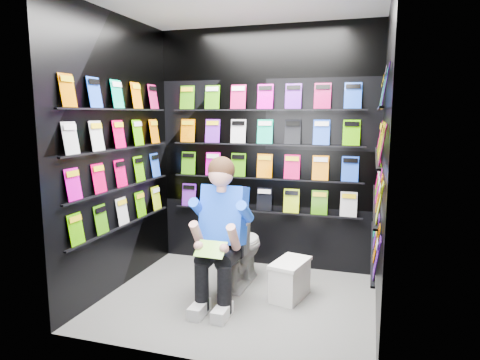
% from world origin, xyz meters
% --- Properties ---
extents(floor, '(2.40, 2.40, 0.00)m').
position_xyz_m(floor, '(0.00, 0.00, 0.00)').
color(floor, '#626260').
rests_on(floor, ground).
extents(ceiling, '(2.40, 2.40, 0.00)m').
position_xyz_m(ceiling, '(0.00, 0.00, 2.60)').
color(ceiling, white).
rests_on(ceiling, floor).
extents(wall_back, '(2.40, 0.04, 2.60)m').
position_xyz_m(wall_back, '(0.00, 1.00, 1.30)').
color(wall_back, black).
rests_on(wall_back, floor).
extents(wall_front, '(2.40, 0.04, 2.60)m').
position_xyz_m(wall_front, '(0.00, -1.00, 1.30)').
color(wall_front, black).
rests_on(wall_front, floor).
extents(wall_left, '(0.04, 2.00, 2.60)m').
position_xyz_m(wall_left, '(-1.20, 0.00, 1.30)').
color(wall_left, black).
rests_on(wall_left, floor).
extents(wall_right, '(0.04, 2.00, 2.60)m').
position_xyz_m(wall_right, '(1.20, 0.00, 1.30)').
color(wall_right, black).
rests_on(wall_right, floor).
extents(comics_back, '(2.10, 0.06, 1.37)m').
position_xyz_m(comics_back, '(0.00, 0.97, 1.31)').
color(comics_back, '#D0004A').
rests_on(comics_back, wall_back).
extents(comics_left, '(0.06, 1.70, 1.37)m').
position_xyz_m(comics_left, '(-1.17, 0.00, 1.31)').
color(comics_left, '#D0004A').
rests_on(comics_left, wall_left).
extents(comics_right, '(0.06, 1.70, 1.37)m').
position_xyz_m(comics_right, '(1.17, 0.00, 1.31)').
color(comics_right, '#D0004A').
rests_on(comics_right, wall_right).
extents(toilet, '(0.43, 0.76, 0.73)m').
position_xyz_m(toilet, '(-0.12, 0.38, 0.37)').
color(toilet, white).
rests_on(toilet, floor).
extents(longbox, '(0.33, 0.47, 0.32)m').
position_xyz_m(longbox, '(0.44, 0.20, 0.16)').
color(longbox, white).
rests_on(longbox, floor).
extents(longbox_lid, '(0.35, 0.50, 0.03)m').
position_xyz_m(longbox_lid, '(0.44, 0.20, 0.34)').
color(longbox_lid, white).
rests_on(longbox_lid, longbox).
extents(reader, '(0.55, 0.79, 1.43)m').
position_xyz_m(reader, '(-0.12, -0.00, 0.78)').
color(reader, blue).
rests_on(reader, toilet).
extents(held_comic, '(0.26, 0.15, 0.11)m').
position_xyz_m(held_comic, '(-0.12, -0.35, 0.58)').
color(held_comic, '#37B365').
rests_on(held_comic, reader).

